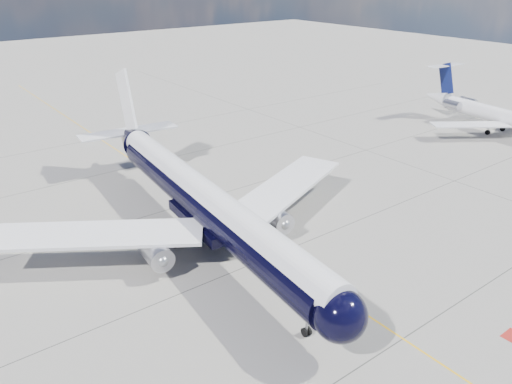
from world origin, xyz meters
The scene contains 4 objects.
ground centered at (0.00, 30.00, 0.00)m, with size 320.00×320.00×0.00m, color gray.
taxiway_centerline centered at (0.00, 25.00, 0.00)m, with size 0.16×160.00×0.01m, color #EEB00C.
main_airliner centered at (-3.72, 17.15, 4.33)m, with size 39.46×48.26×13.94m.
regional_jet centered at (53.95, 18.75, 3.13)m, with size 25.30×29.27×9.92m.
Camera 1 is at (-26.48, -21.70, 25.21)m, focal length 35.00 mm.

